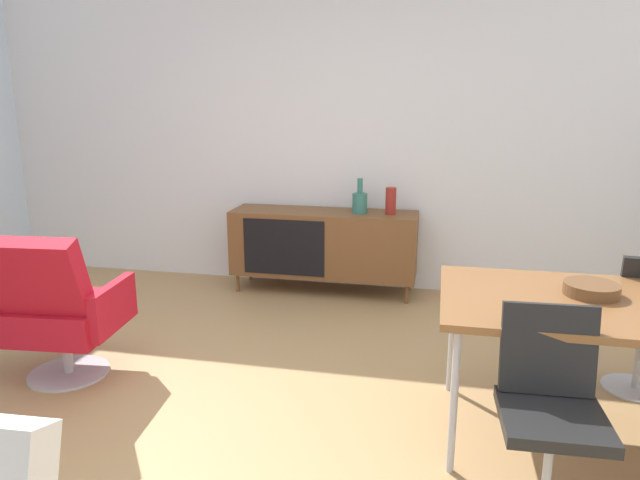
# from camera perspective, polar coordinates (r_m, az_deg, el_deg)

# --- Properties ---
(ground_plane) EXTENTS (8.32, 8.32, 0.00)m
(ground_plane) POSITION_cam_1_polar(r_m,az_deg,el_deg) (3.12, -8.22, -18.67)
(ground_plane) COLOR tan
(wall_back) EXTENTS (6.80, 0.12, 2.80)m
(wall_back) POSITION_cam_1_polar(r_m,az_deg,el_deg) (5.15, 1.35, 10.93)
(wall_back) COLOR white
(wall_back) RESTS_ON ground_plane
(sideboard) EXTENTS (1.60, 0.45, 0.72)m
(sideboard) POSITION_cam_1_polar(r_m,az_deg,el_deg) (5.00, 0.34, -0.30)
(sideboard) COLOR brown
(sideboard) RESTS_ON ground_plane
(vase_cobalt) EXTENTS (0.13, 0.13, 0.29)m
(vase_cobalt) POSITION_cam_1_polar(r_m,az_deg,el_deg) (4.87, 3.96, 3.81)
(vase_cobalt) COLOR #337266
(vase_cobalt) RESTS_ON sideboard
(vase_sculptural_dark) EXTENTS (0.09, 0.09, 0.22)m
(vase_sculptural_dark) POSITION_cam_1_polar(r_m,az_deg,el_deg) (4.84, 7.02, 3.86)
(vase_sculptural_dark) COLOR maroon
(vase_sculptural_dark) RESTS_ON sideboard
(dining_table) EXTENTS (1.60, 0.90, 0.74)m
(dining_table) POSITION_cam_1_polar(r_m,az_deg,el_deg) (3.06, 27.06, -6.24)
(dining_table) COLOR brown
(dining_table) RESTS_ON ground_plane
(wooden_bowl_on_table) EXTENTS (0.26, 0.26, 0.06)m
(wooden_bowl_on_table) POSITION_cam_1_polar(r_m,az_deg,el_deg) (3.09, 25.30, -4.43)
(wooden_bowl_on_table) COLOR brown
(wooden_bowl_on_table) RESTS_ON dining_table
(dining_chair_front_left) EXTENTS (0.42, 0.44, 0.86)m
(dining_chair_front_left) POSITION_cam_1_polar(r_m,az_deg,el_deg) (2.57, 21.81, -15.08)
(dining_chair_front_left) COLOR black
(dining_chair_front_left) RESTS_ON ground_plane
(lounge_chair_red) EXTENTS (0.76, 0.70, 0.95)m
(lounge_chair_red) POSITION_cam_1_polar(r_m,az_deg,el_deg) (3.77, -24.78, -6.06)
(lounge_chair_red) COLOR red
(lounge_chair_red) RESTS_ON ground_plane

